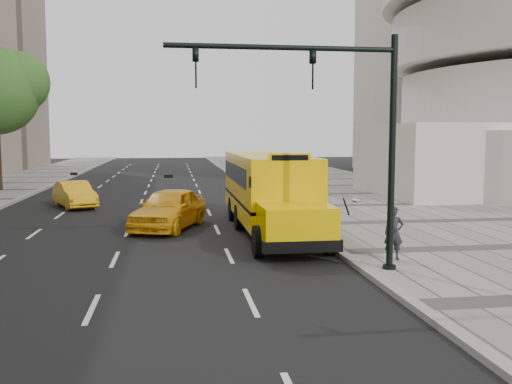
{
  "coord_description": "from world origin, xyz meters",
  "views": [
    {
      "loc": [
        0.8,
        -22.5,
        3.81
      ],
      "look_at": [
        3.5,
        -4.0,
        1.9
      ],
      "focal_mm": 40.0,
      "sensor_mm": 36.0,
      "label": 1
    }
  ],
  "objects": [
    {
      "name": "ground",
      "position": [
        0.0,
        0.0,
        0.0
      ],
      "size": [
        140.0,
        140.0,
        0.0
      ],
      "primitive_type": "plane",
      "color": "black",
      "rests_on": "ground"
    },
    {
      "name": "sidewalk_museum",
      "position": [
        12.0,
        0.0,
        0.07
      ],
      "size": [
        12.0,
        140.0,
        0.15
      ],
      "primitive_type": "cube",
      "color": "gray",
      "rests_on": "ground"
    },
    {
      "name": "curb_museum",
      "position": [
        6.0,
        0.0,
        0.07
      ],
      "size": [
        0.3,
        140.0,
        0.15
      ],
      "primitive_type": "cube",
      "color": "gray",
      "rests_on": "ground"
    },
    {
      "name": "school_bus",
      "position": [
        4.5,
        -0.47,
        1.76
      ],
      "size": [
        2.96,
        11.56,
        3.19
      ],
      "color": "#F6BE00",
      "rests_on": "ground"
    },
    {
      "name": "taxi_near",
      "position": [
        0.61,
        0.45,
        0.83
      ],
      "size": [
        3.51,
        5.22,
        1.65
      ],
      "primitive_type": "imported",
      "rotation": [
        0.0,
        0.0,
        -0.35
      ],
      "color": "#F2A914",
      "rests_on": "ground"
    },
    {
      "name": "taxi_far",
      "position": [
        -4.3,
        8.02,
        0.68
      ],
      "size": [
        2.92,
        4.34,
        1.35
      ],
      "primitive_type": "imported",
      "rotation": [
        0.0,
        0.0,
        0.4
      ],
      "color": "#F2A914",
      "rests_on": "ground"
    },
    {
      "name": "pedestrian",
      "position": [
        7.13,
        -6.89,
        0.94
      ],
      "size": [
        0.6,
        0.41,
        1.57
      ],
      "primitive_type": "imported",
      "rotation": [
        0.0,
        0.0,
        -0.06
      ],
      "color": "#252228",
      "rests_on": "sidewalk_museum"
    },
    {
      "name": "traffic_signal",
      "position": [
        5.19,
        -7.94,
        4.09
      ],
      "size": [
        6.18,
        0.36,
        6.4
      ],
      "color": "black",
      "rests_on": "ground"
    }
  ]
}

